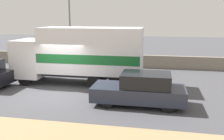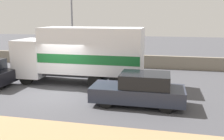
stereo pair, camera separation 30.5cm
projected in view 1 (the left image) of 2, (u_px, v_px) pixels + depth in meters
ground_plane at (56, 94)px, 13.26m from camera, size 80.00×80.00×0.00m
stone_wall_backdrop at (94, 60)px, 20.61m from camera, size 60.00×0.35×1.01m
street_lamp at (69, 15)px, 19.64m from camera, size 0.56×0.28×7.20m
box_truck at (81, 54)px, 14.87m from camera, size 7.68×2.44×3.40m
car_hatchback at (141, 89)px, 11.46m from camera, size 4.25×1.73×1.51m
pedestrian at (36, 55)px, 20.35m from camera, size 0.39×0.39×1.81m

